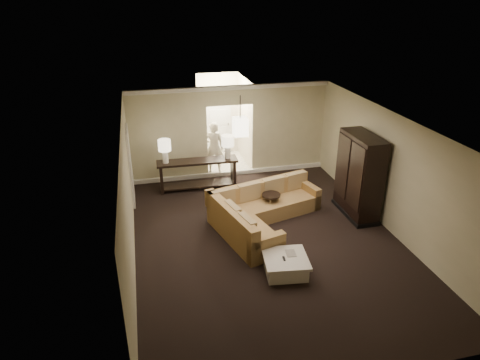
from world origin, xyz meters
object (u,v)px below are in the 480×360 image
object	(u,v)px
console_table	(198,172)
person	(214,145)
coffee_table	(285,264)
armoire	(359,178)
drink_table	(271,200)
sectional_sofa	(260,212)

from	to	relation	value
console_table	person	world-z (taller)	person
console_table	coffee_table	bearing A→B (deg)	-73.70
coffee_table	armoire	bearing A→B (deg)	37.18
armoire	drink_table	bearing A→B (deg)	168.20
sectional_sofa	console_table	bearing A→B (deg)	101.23
armoire	person	bearing A→B (deg)	130.60
coffee_table	drink_table	xyz separation A→B (m)	(0.43, 2.40, 0.24)
sectional_sofa	console_table	xyz separation A→B (m)	(-1.18, 2.41, 0.18)
sectional_sofa	coffee_table	xyz separation A→B (m)	(-0.03, -1.99, -0.16)
drink_table	console_table	bearing A→B (deg)	128.41
armoire	drink_table	world-z (taller)	armoire
drink_table	person	bearing A→B (deg)	106.17
console_table	drink_table	xyz separation A→B (m)	(1.59, -2.00, -0.10)
sectional_sofa	coffee_table	world-z (taller)	sectional_sofa
armoire	console_table	bearing A→B (deg)	146.71
coffee_table	person	bearing A→B (deg)	94.84
sectional_sofa	armoire	world-z (taller)	armoire
armoire	sectional_sofa	bearing A→B (deg)	179.13
person	coffee_table	bearing A→B (deg)	110.51
coffee_table	console_table	bearing A→B (deg)	104.68
armoire	drink_table	distance (m)	2.27
sectional_sofa	coffee_table	bearing A→B (deg)	-105.81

